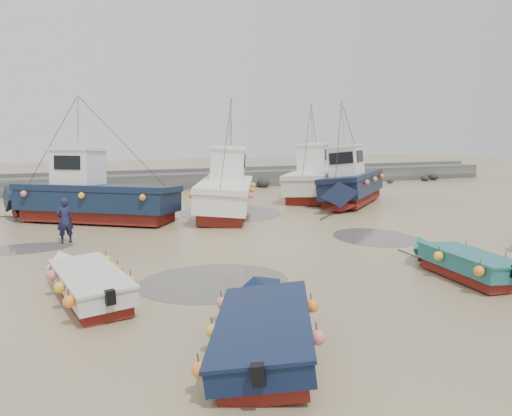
# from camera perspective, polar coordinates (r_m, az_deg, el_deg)

# --- Properties ---
(ground) EXTENTS (120.00, 120.00, 0.00)m
(ground) POSITION_cam_1_polar(r_m,az_deg,el_deg) (18.11, 2.26, -5.69)
(ground) COLOR tan
(ground) RESTS_ON ground
(seawall) EXTENTS (60.00, 4.92, 1.50)m
(seawall) POSITION_cam_1_polar(r_m,az_deg,el_deg) (38.90, -10.63, 3.01)
(seawall) COLOR #5F5E5A
(seawall) RESTS_ON ground
(puddle_a) EXTENTS (4.65, 4.65, 0.01)m
(puddle_a) POSITION_cam_1_polar(r_m,az_deg,el_deg) (15.36, -4.89, -8.41)
(puddle_a) COLOR #524C42
(puddle_a) RESTS_ON ground
(puddle_b) EXTENTS (3.45, 3.45, 0.01)m
(puddle_b) POSITION_cam_1_polar(r_m,az_deg,el_deg) (22.03, 13.42, -3.26)
(puddle_b) COLOR #524C42
(puddle_b) RESTS_ON ground
(puddle_c) EXTENTS (3.69, 3.69, 0.01)m
(puddle_c) POSITION_cam_1_polar(r_m,az_deg,el_deg) (21.39, -25.07, -4.24)
(puddle_c) COLOR #524C42
(puddle_c) RESTS_ON ground
(puddle_d) EXTENTS (5.65, 5.65, 0.01)m
(puddle_d) POSITION_cam_1_polar(r_m,az_deg,el_deg) (27.67, -3.00, -0.55)
(puddle_d) COLOR #524C42
(puddle_d) RESTS_ON ground
(dinghy_0) EXTENTS (2.29, 6.25, 1.43)m
(dinghy_0) POSITION_cam_1_polar(r_m,az_deg,el_deg) (14.55, -18.63, -7.64)
(dinghy_0) COLOR maroon
(dinghy_0) RESTS_ON ground
(dinghy_1) EXTENTS (3.76, 6.38, 1.43)m
(dinghy_1) POSITION_cam_1_polar(r_m,az_deg,el_deg) (10.79, 1.33, -13.09)
(dinghy_1) COLOR maroon
(dinghy_1) RESTS_ON ground
(dinghy_2) EXTENTS (2.19, 5.64, 1.43)m
(dinghy_2) POSITION_cam_1_polar(r_m,az_deg,el_deg) (17.02, 22.47, -5.41)
(dinghy_2) COLOR maroon
(dinghy_2) RESTS_ON ground
(cabin_boat_0) EXTENTS (10.02, 7.34, 6.22)m
(cabin_boat_0) POSITION_cam_1_polar(r_m,az_deg,el_deg) (26.29, -18.89, 1.35)
(cabin_boat_0) COLOR maroon
(cabin_boat_0) RESTS_ON ground
(cabin_boat_1) EXTENTS (5.67, 10.38, 6.22)m
(cabin_boat_1) POSITION_cam_1_polar(r_m,az_deg,el_deg) (27.20, -3.55, 2.08)
(cabin_boat_1) COLOR maroon
(cabin_boat_1) RESTS_ON ground
(cabin_boat_2) EXTENTS (8.03, 7.69, 6.22)m
(cabin_boat_2) POSITION_cam_1_polar(r_m,az_deg,el_deg) (30.88, 10.83, 2.82)
(cabin_boat_2) COLOR maroon
(cabin_boat_2) RESTS_ON ground
(cabin_boat_3) EXTENTS (6.77, 8.22, 6.22)m
(cabin_boat_3) POSITION_cam_1_polar(r_m,az_deg,el_deg) (33.32, 6.62, 3.40)
(cabin_boat_3) COLOR maroon
(cabin_boat_3) RESTS_ON ground
(person) EXTENTS (0.77, 0.60, 1.85)m
(person) POSITION_cam_1_polar(r_m,az_deg,el_deg) (21.80, -20.88, -3.75)
(person) COLOR #191A3A
(person) RESTS_ON ground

